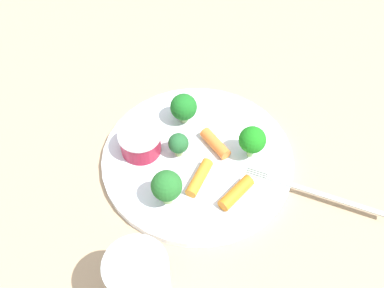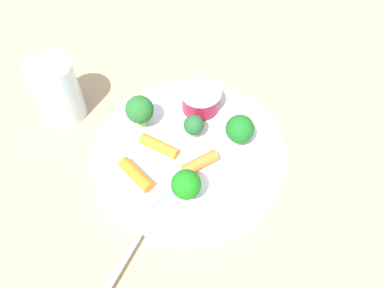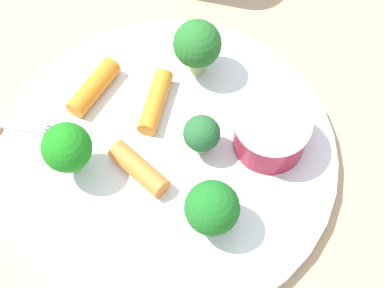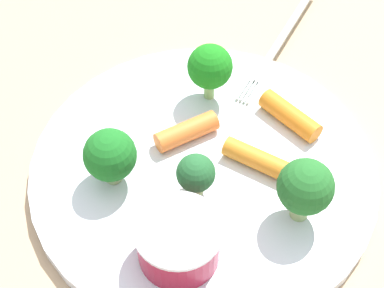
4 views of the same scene
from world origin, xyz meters
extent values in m
plane|color=tan|center=(0.00, 0.00, 0.00)|extent=(2.40, 2.40, 0.00)
cylinder|color=white|center=(0.00, 0.00, 0.01)|extent=(0.27, 0.27, 0.01)
cylinder|color=maroon|center=(0.07, -0.03, 0.03)|extent=(0.06, 0.06, 0.03)
cylinder|color=silver|center=(0.07, -0.03, 0.05)|extent=(0.06, 0.06, 0.00)
cylinder|color=#8EA964|center=(0.02, -0.01, 0.02)|extent=(0.01, 0.01, 0.01)
sphere|color=#235E2F|center=(0.02, -0.01, 0.04)|extent=(0.03, 0.03, 0.03)
cylinder|color=#96B66F|center=(0.06, 0.06, 0.02)|extent=(0.01, 0.01, 0.02)
sphere|color=#246828|center=(0.06, 0.06, 0.05)|extent=(0.04, 0.04, 0.04)
cylinder|color=#89AE6F|center=(0.00, -0.07, 0.02)|extent=(0.01, 0.01, 0.01)
sphere|color=#1B6A21|center=(0.00, -0.07, 0.04)|extent=(0.04, 0.04, 0.04)
cylinder|color=#8CC070|center=(-0.07, 0.02, 0.02)|extent=(0.01, 0.01, 0.02)
sphere|color=#1A7D1A|center=(-0.07, 0.02, 0.05)|extent=(0.04, 0.04, 0.04)
cylinder|color=orange|center=(0.01, 0.04, 0.02)|extent=(0.05, 0.05, 0.02)
cylinder|color=orange|center=(-0.03, -0.01, 0.02)|extent=(0.03, 0.06, 0.02)
cylinder|color=orange|center=(-0.03, 0.08, 0.02)|extent=(0.06, 0.04, 0.02)
cube|color=#B6C0B7|center=(-0.14, 0.11, 0.01)|extent=(0.13, 0.10, 0.00)
cube|color=#B6C0B7|center=(-0.07, 0.06, 0.01)|extent=(0.02, 0.02, 0.00)
cube|color=#B6C0B7|center=(-0.07, 0.06, 0.01)|extent=(0.02, 0.02, 0.00)
cube|color=#B6C0B7|center=(-0.07, 0.05, 0.01)|extent=(0.02, 0.02, 0.00)
cube|color=#B6C0B7|center=(-0.07, 0.05, 0.01)|extent=(0.02, 0.02, 0.00)
cylinder|color=silver|center=(0.12, 0.17, 0.05)|extent=(0.07, 0.07, 0.10)
camera|label=1|loc=(0.11, 0.35, 0.51)|focal=40.51mm
camera|label=2|loc=(-0.30, 0.06, 0.46)|focal=35.84mm
camera|label=3|loc=(-0.09, -0.20, 0.41)|focal=53.17mm
camera|label=4|loc=(0.27, -0.06, 0.38)|focal=54.36mm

